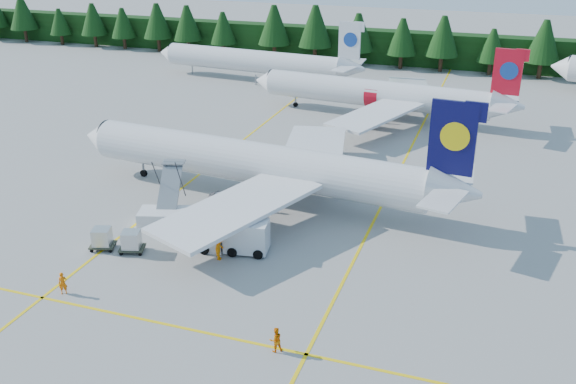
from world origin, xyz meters
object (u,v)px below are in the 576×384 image
(airliner_red, at_px, (370,93))
(service_truck, at_px, (234,236))
(airliner_navy, at_px, (246,162))
(airstairs, at_px, (167,212))

(airliner_red, bearing_deg, service_truck, -86.61)
(airliner_navy, xyz_separation_m, airstairs, (-4.56, -7.73, -2.60))
(service_truck, bearing_deg, airliner_red, 78.08)
(airstairs, height_order, service_truck, airstairs)
(airliner_red, bearing_deg, airliner_navy, -93.77)
(airliner_navy, relative_size, service_truck, 6.85)
(airstairs, bearing_deg, airliner_navy, 42.86)
(airliner_red, distance_m, airstairs, 39.88)
(airliner_navy, distance_m, airstairs, 9.35)
(service_truck, bearing_deg, airliner_navy, 98.25)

